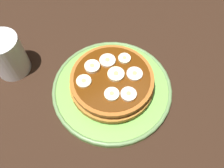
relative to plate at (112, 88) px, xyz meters
The scene contains 12 objects.
ground_plane 2.36cm from the plate, ahead, with size 140.00×140.00×3.00cm, color black.
plate is the anchor object (origin of this frame).
pancake_stack 2.57cm from the plate, ahead, with size 18.61×18.92×4.31cm.
banana_slice_0 5.11cm from the plate, 166.04° to the right, with size 3.57×3.57×0.86cm.
banana_slice_1 6.52cm from the plate, 60.01° to the left, with size 3.05×3.05×0.73cm.
banana_slice_2 6.88cm from the plate, 157.69° to the left, with size 3.39×3.39×0.75cm.
banana_slice_3 7.71cm from the plate, 17.57° to the right, with size 3.13×3.13×0.69cm.
banana_slice_4 6.50cm from the plate, 105.75° to the right, with size 3.54×3.54×0.76cm.
banana_slice_5 7.39cm from the plate, 97.83° to the left, with size 3.22×3.22×0.87cm.
banana_slice_6 7.33cm from the plate, 149.65° to the right, with size 2.75×2.75×0.73cm.
banana_slice_7 7.02cm from the plate, 58.83° to the right, with size 3.32×3.32×1.00cm.
coffee_mug 25.13cm from the plate, 43.40° to the right, with size 11.58×7.89×9.94cm.
Camera 1 is at (13.13, 23.35, 46.67)cm, focal length 37.57 mm.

